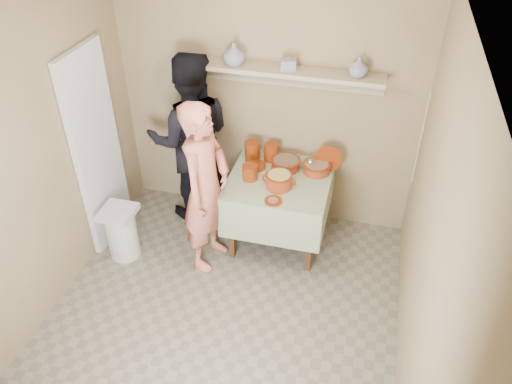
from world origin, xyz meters
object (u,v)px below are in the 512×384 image
(person_helper, at_px, (191,140))
(cazuela_rice, at_px, (279,180))
(serving_table, at_px, (279,188))
(trash_bin, at_px, (122,232))
(person_cook, at_px, (206,188))

(person_helper, bearing_deg, cazuela_rice, 138.40)
(serving_table, xyz_separation_m, trash_bin, (-1.44, -0.62, -0.36))
(person_helper, xyz_separation_m, serving_table, (0.97, -0.22, -0.28))
(serving_table, bearing_deg, person_cook, -142.40)
(person_cook, xyz_separation_m, person_helper, (-0.38, 0.68, 0.07))
(person_cook, height_order, serving_table, person_cook)
(cazuela_rice, distance_m, trash_bin, 1.63)
(person_helper, relative_size, trash_bin, 3.28)
(cazuela_rice, bearing_deg, trash_bin, -162.14)
(person_helper, height_order, trash_bin, person_helper)
(person_cook, xyz_separation_m, trash_bin, (-0.85, -0.17, -0.57))
(person_cook, distance_m, trash_bin, 1.03)
(serving_table, height_order, trash_bin, serving_table)
(person_cook, bearing_deg, cazuela_rice, -54.99)
(trash_bin, bearing_deg, serving_table, 23.32)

